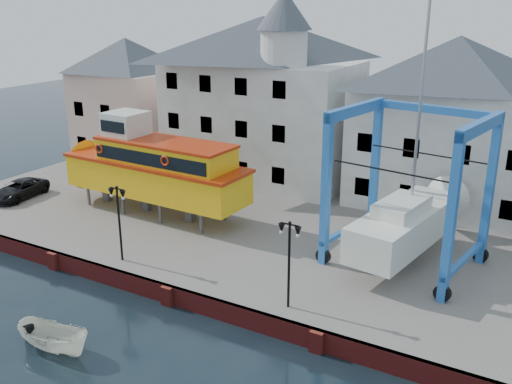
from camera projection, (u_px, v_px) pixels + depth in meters
The scene contains 12 objects.
ground at pixel (169, 304), 28.20m from camera, with size 140.00×140.00×0.00m, color black.
hardstanding at pixel (273, 223), 37.10m from camera, with size 44.00×22.00×1.00m, color #5F5D5B.
quay_wall at pixel (169, 295), 28.13m from camera, with size 44.00×0.47×1.00m.
building_pink at pixel (129, 99), 49.50m from camera, with size 8.00×7.00×10.30m.
building_white_main at pixel (263, 97), 43.28m from camera, with size 14.00×8.30×14.00m.
building_white_right at pixel (452, 123), 37.50m from camera, with size 12.00×8.00×11.20m.
lamp_post_left at pixel (118, 205), 29.73m from camera, with size 1.12×0.32×4.20m.
lamp_post_right at pixel (289, 243), 25.04m from camera, with size 1.12×0.32×4.20m.
tour_boat at pixel (145, 166), 36.99m from camera, with size 14.99×4.07×6.48m.
travel_lift at pixel (413, 212), 30.31m from camera, with size 8.08×10.63×15.63m.
van at pixel (19, 190), 40.17m from camera, with size 2.06×4.46×1.24m, color black.
motorboat_a at pixel (56, 350), 24.52m from camera, with size 1.38×3.68×1.42m, color silver.
Camera 1 is at (16.12, -19.51, 14.31)m, focal length 40.00 mm.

